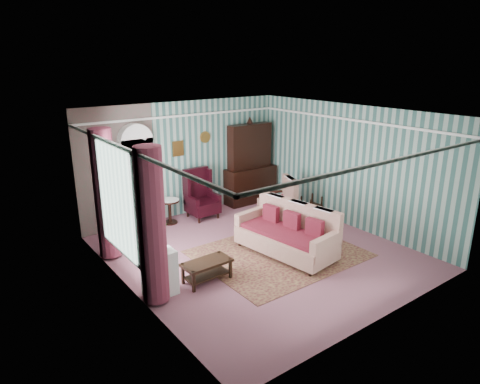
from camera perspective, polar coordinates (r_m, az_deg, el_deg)
floor at (r=9.08m, az=2.45°, el=-8.04°), size 6.00×6.00×0.00m
room_shell at (r=8.19m, az=-1.52°, el=4.03°), size 5.53×6.02×2.91m
bookcase at (r=10.34m, az=-13.37°, el=1.35°), size 0.80×0.28×2.24m
dresser_hutch at (r=11.82m, az=1.43°, el=4.14°), size 1.50×0.56×2.36m
wingback_left at (r=10.05m, az=-13.58°, el=-2.10°), size 0.76×0.80×1.25m
wingback_right at (r=10.80m, az=-5.06°, el=-0.29°), size 0.76×0.80×1.25m
seated_woman at (r=10.06m, az=-13.57°, el=-2.28°), size 0.44×0.40×1.18m
round_side_table at (r=10.64m, az=-9.34°, el=-2.59°), size 0.50×0.50×0.60m
nest_table at (r=11.15m, az=9.48°, el=-1.81°), size 0.45×0.38×0.54m
plant_stand at (r=7.53m, az=-10.65°, el=-10.65°), size 0.55×0.35×0.80m
rug at (r=9.05m, az=5.15°, el=-8.16°), size 3.20×2.60×0.01m
sofa at (r=8.86m, az=6.11°, el=-5.47°), size 1.24×2.25×0.94m
floral_armchair at (r=10.70m, az=4.98°, el=-1.07°), size 1.08×1.12×1.03m
coffee_table at (r=7.94m, az=-4.43°, el=-10.47°), size 0.92×0.47×0.39m
potted_plant_a at (r=7.16m, az=-11.31°, el=-6.83°), size 0.45×0.41×0.41m
potted_plant_b at (r=7.37m, az=-10.52°, el=-5.81°), size 0.26×0.21×0.46m
potted_plant_c at (r=7.27m, az=-11.20°, el=-6.58°), size 0.28×0.28×0.38m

